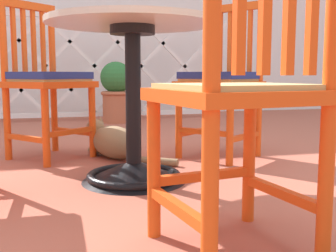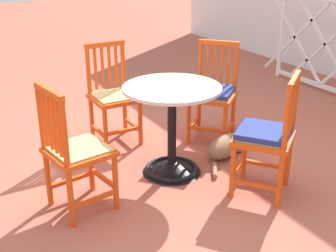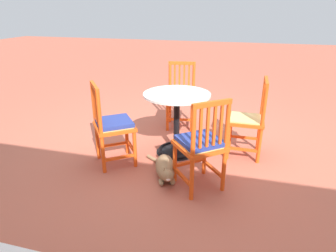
{
  "view_description": "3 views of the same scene",
  "coord_description": "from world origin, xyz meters",
  "px_view_note": "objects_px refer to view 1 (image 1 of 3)",
  "views": [
    {
      "loc": [
        -0.38,
        -1.78,
        0.49
      ],
      "look_at": [
        0.11,
        0.05,
        0.25
      ],
      "focal_mm": 44.24,
      "sensor_mm": 36.0,
      "label": 1
    },
    {
      "loc": [
        2.75,
        -1.57,
        1.75
      ],
      "look_at": [
        0.06,
        -0.04,
        0.47
      ],
      "focal_mm": 47.85,
      "sensor_mm": 36.0,
      "label": 2
    },
    {
      "loc": [
        -0.8,
        3.17,
        1.64
      ],
      "look_at": [
        0.04,
        0.1,
        0.34
      ],
      "focal_mm": 31.58,
      "sensor_mm": 36.0,
      "label": 3
    }
  ],
  "objects_px": {
    "cafe_table": "(133,120)",
    "orange_chair_near_fence": "(222,82)",
    "tabby_cat": "(112,141)",
    "orange_chair_at_corner": "(47,82)",
    "terracotta_planter": "(116,90)",
    "orange_chair_by_planter": "(241,95)"
  },
  "relations": [
    {
      "from": "orange_chair_at_corner",
      "to": "terracotta_planter",
      "type": "bearing_deg",
      "value": 69.82
    },
    {
      "from": "orange_chair_at_corner",
      "to": "terracotta_planter",
      "type": "relative_size",
      "value": 1.47
    },
    {
      "from": "orange_chair_at_corner",
      "to": "tabby_cat",
      "type": "bearing_deg",
      "value": -12.0
    },
    {
      "from": "tabby_cat",
      "to": "orange_chair_near_fence",
      "type": "bearing_deg",
      "value": -13.07
    },
    {
      "from": "terracotta_planter",
      "to": "orange_chair_at_corner",
      "type": "bearing_deg",
      "value": -110.18
    },
    {
      "from": "orange_chair_by_planter",
      "to": "tabby_cat",
      "type": "bearing_deg",
      "value": 96.94
    },
    {
      "from": "orange_chair_at_corner",
      "to": "orange_chair_by_planter",
      "type": "height_order",
      "value": "same"
    },
    {
      "from": "tabby_cat",
      "to": "orange_chair_at_corner",
      "type": "bearing_deg",
      "value": 168.0
    },
    {
      "from": "cafe_table",
      "to": "orange_chair_at_corner",
      "type": "distance_m",
      "value": 0.79
    },
    {
      "from": "orange_chair_at_corner",
      "to": "orange_chair_by_planter",
      "type": "distance_m",
      "value": 1.59
    },
    {
      "from": "orange_chair_at_corner",
      "to": "tabby_cat",
      "type": "xyz_separation_m",
      "value": [
        0.36,
        -0.08,
        -0.35
      ]
    },
    {
      "from": "orange_chair_near_fence",
      "to": "tabby_cat",
      "type": "xyz_separation_m",
      "value": [
        -0.63,
        0.15,
        -0.35
      ]
    },
    {
      "from": "cafe_table",
      "to": "tabby_cat",
      "type": "xyz_separation_m",
      "value": [
        -0.03,
        0.58,
        -0.19
      ]
    },
    {
      "from": "orange_chair_at_corner",
      "to": "tabby_cat",
      "type": "relative_size",
      "value": 1.44
    },
    {
      "from": "cafe_table",
      "to": "orange_chair_at_corner",
      "type": "height_order",
      "value": "orange_chair_at_corner"
    },
    {
      "from": "orange_chair_near_fence",
      "to": "orange_chair_by_planter",
      "type": "distance_m",
      "value": 1.35
    },
    {
      "from": "terracotta_planter",
      "to": "tabby_cat",
      "type": "bearing_deg",
      "value": -98.58
    },
    {
      "from": "cafe_table",
      "to": "orange_chair_near_fence",
      "type": "height_order",
      "value": "orange_chair_near_fence"
    },
    {
      "from": "cafe_table",
      "to": "orange_chair_by_planter",
      "type": "relative_size",
      "value": 0.83
    },
    {
      "from": "tabby_cat",
      "to": "terracotta_planter",
      "type": "xyz_separation_m",
      "value": [
        0.27,
        1.8,
        0.23
      ]
    },
    {
      "from": "orange_chair_at_corner",
      "to": "cafe_table",
      "type": "bearing_deg",
      "value": -59.43
    },
    {
      "from": "cafe_table",
      "to": "orange_chair_near_fence",
      "type": "bearing_deg",
      "value": 35.99
    }
  ]
}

